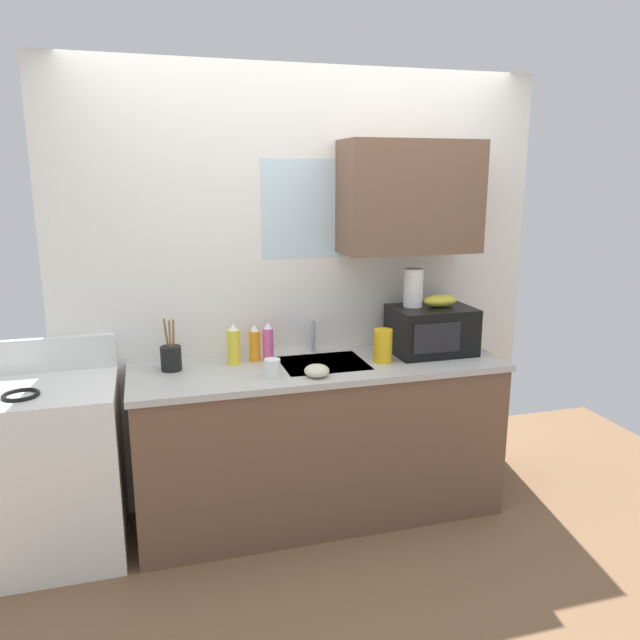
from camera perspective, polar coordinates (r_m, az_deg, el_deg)
kitchen_wall_assembly at (r=3.60m, az=0.19°, el=4.30°), size 2.81×0.42×2.50m
counter_unit at (r=3.54m, az=0.01°, el=-10.94°), size 2.04×0.63×0.90m
sink_faucet at (r=3.59m, az=-0.66°, el=-1.50°), size 0.03×0.03×0.20m
stove_range at (r=3.47m, az=-22.88°, el=-12.64°), size 0.60×0.60×1.08m
microwave at (r=3.63m, az=10.24°, el=-0.92°), size 0.46×0.35×0.27m
banana_bunch at (r=3.62m, az=11.06°, el=1.75°), size 0.20×0.11×0.07m
paper_towel_roll at (r=3.59m, az=8.61°, el=2.96°), size 0.11×0.11×0.22m
dish_soap_bottle_pink at (r=3.46m, az=-4.82°, el=-2.07°), size 0.06×0.06×0.22m
dish_soap_bottle_orange at (r=3.45m, az=-6.05°, el=-2.22°), size 0.06×0.06×0.21m
dish_soap_bottle_yellow at (r=3.40m, az=-7.99°, el=-2.32°), size 0.07×0.07×0.23m
cereal_canister at (r=3.42m, az=5.82°, el=-2.38°), size 0.10×0.10×0.19m
mug_white at (r=3.18m, az=-4.43°, el=-4.45°), size 0.08×0.08×0.09m
utensil_crock at (r=3.36m, az=-13.59°, el=-3.37°), size 0.11×0.11×0.28m
small_bowl at (r=3.17m, az=-0.30°, el=-4.70°), size 0.13×0.13×0.06m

